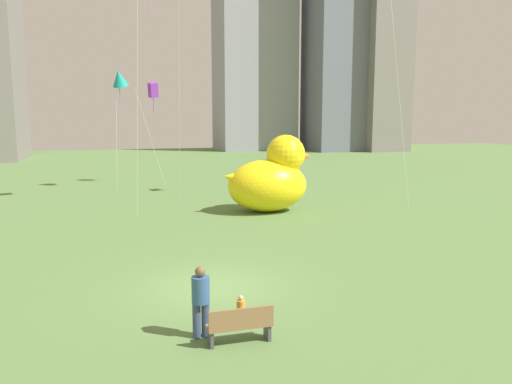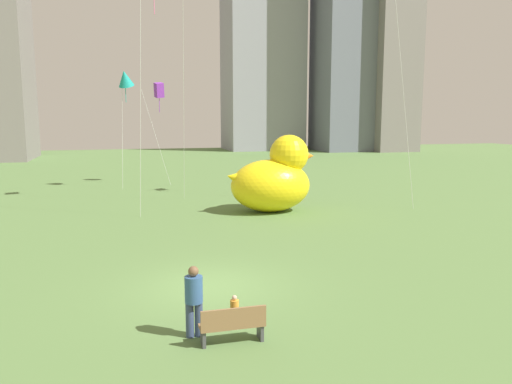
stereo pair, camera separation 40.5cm
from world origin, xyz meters
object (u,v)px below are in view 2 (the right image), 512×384
at_px(person_child, 235,311).
at_px(kite_purple, 159,91).
at_px(kite_teal, 125,79).
at_px(person_adult, 194,298).
at_px(giant_inflatable_duck, 274,179).
at_px(park_bench, 233,324).

height_order(person_child, kite_purple, kite_purple).
distance_m(person_child, kite_teal, 27.29).
xyz_separation_m(person_adult, kite_purple, (1.60, 28.71, 6.28)).
bearing_deg(person_adult, kite_purple, 86.80).
xyz_separation_m(person_child, giant_inflatable_duck, (5.60, 14.73, 1.32)).
bearing_deg(park_bench, kite_purple, 88.43).
distance_m(person_adult, kite_teal, 27.25).
xyz_separation_m(person_child, kite_teal, (-1.96, 26.19, 7.44)).
xyz_separation_m(park_bench, kite_purple, (0.80, 29.32, 6.77)).
relative_size(person_adult, kite_teal, 0.20).
bearing_deg(park_bench, kite_teal, 93.71).
height_order(person_adult, giant_inflatable_duck, giant_inflatable_duck).
distance_m(person_child, giant_inflatable_duck, 15.81).
relative_size(person_adult, giant_inflatable_duck, 0.34).
height_order(person_adult, person_child, person_adult).
height_order(giant_inflatable_duck, kite_teal, kite_teal).
distance_m(park_bench, person_child, 0.78).
xyz_separation_m(park_bench, person_child, (0.22, 0.75, 0.02)).
relative_size(person_child, giant_inflatable_duck, 0.17).
bearing_deg(person_adult, giant_inflatable_duck, 66.00).
relative_size(park_bench, person_adult, 0.88).
height_order(park_bench, kite_purple, kite_purple).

